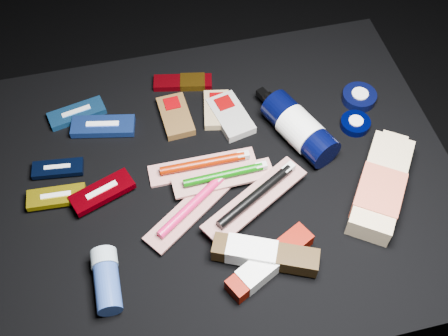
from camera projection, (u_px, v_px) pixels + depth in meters
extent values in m
plane|color=black|center=(219.00, 262.00, 1.49)|extent=(3.00, 3.00, 0.00)
cube|color=black|center=(219.00, 226.00, 1.32)|extent=(0.98, 0.78, 0.40)
cube|color=#1C5697|center=(77.00, 113.00, 1.25)|extent=(0.13, 0.07, 0.01)
cube|color=beige|center=(77.00, 113.00, 1.25)|extent=(0.07, 0.02, 0.02)
cube|color=#2044A7|center=(103.00, 126.00, 1.22)|extent=(0.14, 0.08, 0.02)
cube|color=white|center=(103.00, 126.00, 1.22)|extent=(0.07, 0.03, 0.02)
cube|color=black|center=(58.00, 168.00, 1.16)|extent=(0.11, 0.05, 0.01)
cube|color=silver|center=(58.00, 168.00, 1.16)|extent=(0.05, 0.02, 0.01)
cube|color=gold|center=(57.00, 197.00, 1.12)|extent=(0.12, 0.05, 0.01)
cube|color=white|center=(56.00, 197.00, 1.12)|extent=(0.06, 0.01, 0.02)
cube|color=#720009|center=(102.00, 192.00, 1.12)|extent=(0.14, 0.09, 0.01)
cube|color=silver|center=(102.00, 192.00, 1.12)|extent=(0.07, 0.03, 0.02)
cube|color=brown|center=(176.00, 116.00, 1.24)|extent=(0.07, 0.12, 0.02)
cube|color=#730004|center=(172.00, 106.00, 1.26)|extent=(0.04, 0.04, 0.02)
cube|color=#9E9D97|center=(231.00, 116.00, 1.24)|extent=(0.09, 0.13, 0.02)
cube|color=#680203|center=(224.00, 106.00, 1.26)|extent=(0.04, 0.04, 0.02)
cube|color=tan|center=(217.00, 110.00, 1.25)|extent=(0.08, 0.11, 0.02)
cube|color=#690003|center=(217.00, 100.00, 1.27)|extent=(0.04, 0.04, 0.02)
cube|color=maroon|center=(183.00, 82.00, 1.30)|extent=(0.14, 0.07, 0.01)
cube|color=#895A12|center=(193.00, 82.00, 1.30)|extent=(0.06, 0.05, 0.02)
cylinder|color=black|center=(300.00, 128.00, 1.19)|extent=(0.13, 0.19, 0.07)
cylinder|color=silver|center=(301.00, 130.00, 1.18)|extent=(0.10, 0.10, 0.07)
cylinder|color=black|center=(270.00, 99.00, 1.23)|extent=(0.03, 0.03, 0.03)
cube|color=black|center=(263.00, 95.00, 1.25)|extent=(0.03, 0.04, 0.02)
cylinder|color=black|center=(359.00, 97.00, 1.27)|extent=(0.08, 0.08, 0.02)
cylinder|color=white|center=(359.00, 97.00, 1.27)|extent=(0.04, 0.04, 0.02)
cylinder|color=black|center=(355.00, 124.00, 1.23)|extent=(0.06, 0.06, 0.02)
cylinder|color=white|center=(355.00, 123.00, 1.23)|extent=(0.03, 0.03, 0.02)
cube|color=beige|center=(381.00, 186.00, 1.12)|extent=(0.20, 0.24, 0.05)
cube|color=#CA5A41|center=(378.00, 196.00, 1.10)|extent=(0.13, 0.14, 0.05)
cube|color=beige|center=(393.00, 143.00, 1.18)|extent=(0.06, 0.05, 0.03)
cylinder|color=navy|center=(108.00, 288.00, 1.00)|extent=(0.05, 0.09, 0.05)
cylinder|color=#91A5B0|center=(104.00, 259.00, 1.03)|extent=(0.05, 0.03, 0.05)
cube|color=silver|center=(203.00, 167.00, 1.17)|extent=(0.23, 0.05, 0.01)
cylinder|color=#801700|center=(203.00, 163.00, 1.16)|extent=(0.18, 0.02, 0.02)
cube|color=silver|center=(243.00, 155.00, 1.17)|extent=(0.03, 0.01, 0.01)
cube|color=#BBB3AF|center=(192.00, 209.00, 1.11)|extent=(0.21, 0.17, 0.01)
cylinder|color=#C5124D|center=(191.00, 206.00, 1.09)|extent=(0.15, 0.12, 0.02)
cube|color=silver|center=(220.00, 178.00, 1.13)|extent=(0.03, 0.03, 0.01)
cube|color=silver|center=(223.00, 178.00, 1.14)|extent=(0.21, 0.05, 0.01)
cylinder|color=#054E03|center=(223.00, 175.00, 1.13)|extent=(0.16, 0.02, 0.02)
cube|color=silver|center=(261.00, 166.00, 1.14)|extent=(0.02, 0.01, 0.01)
cube|color=#ACA4A1|center=(255.00, 200.00, 1.10)|extent=(0.24, 0.17, 0.01)
cylinder|color=black|center=(255.00, 196.00, 1.09)|extent=(0.18, 0.11, 0.02)
cube|color=#BCBCB8|center=(288.00, 169.00, 1.12)|extent=(0.03, 0.03, 0.01)
cube|color=#700A00|center=(270.00, 262.00, 1.03)|extent=(0.19, 0.12, 0.03)
cube|color=silver|center=(260.00, 270.00, 1.02)|extent=(0.10, 0.08, 0.04)
cube|color=#2F1F0A|center=(265.00, 255.00, 1.03)|extent=(0.20, 0.12, 0.04)
cube|color=white|center=(251.00, 252.00, 1.04)|extent=(0.10, 0.08, 0.04)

